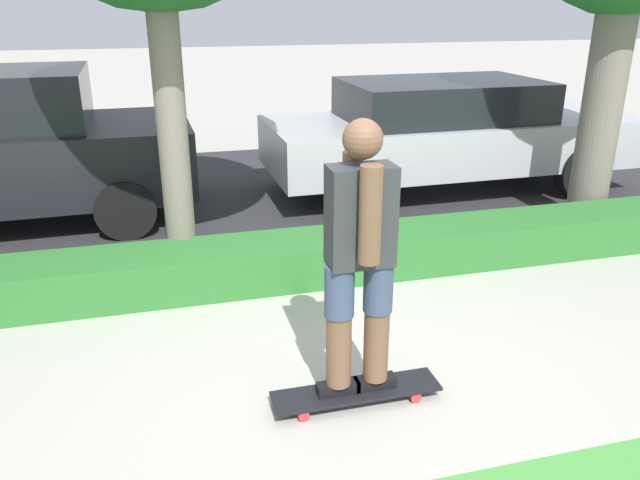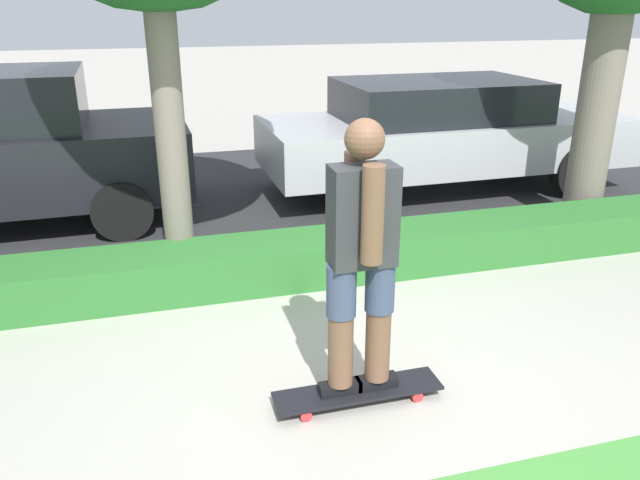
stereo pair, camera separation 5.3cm
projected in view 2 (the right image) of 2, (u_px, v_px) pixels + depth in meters
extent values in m
plane|color=#ADA89E|center=(344.00, 379.00, 4.08)|extent=(60.00, 60.00, 0.00)
cube|color=#2D2D30|center=(243.00, 196.00, 7.84)|extent=(16.30, 5.00, 0.01)
cube|color=#2D702D|center=(289.00, 260.00, 5.44)|extent=(16.30, 0.60, 0.38)
cube|color=black|center=(358.00, 391.00, 3.82)|extent=(1.04, 0.24, 0.02)
cylinder|color=red|center=(417.00, 396.00, 3.85)|extent=(0.07, 0.04, 0.07)
cylinder|color=red|center=(406.00, 380.00, 4.01)|extent=(0.07, 0.04, 0.07)
cylinder|color=red|center=(306.00, 415.00, 3.67)|extent=(0.07, 0.04, 0.07)
cylinder|color=red|center=(299.00, 398.00, 3.83)|extent=(0.07, 0.04, 0.07)
cube|color=black|center=(340.00, 388.00, 3.78)|extent=(0.26, 0.09, 0.07)
cylinder|color=brown|center=(341.00, 327.00, 3.62)|extent=(0.15, 0.15, 0.77)
cylinder|color=#3D4766|center=(341.00, 291.00, 3.54)|extent=(0.17, 0.17, 0.31)
cube|color=black|center=(376.00, 382.00, 3.84)|extent=(0.26, 0.09, 0.07)
cylinder|color=brown|center=(379.00, 321.00, 3.68)|extent=(0.15, 0.15, 0.77)
cylinder|color=#3D4766|center=(380.00, 286.00, 3.60)|extent=(0.17, 0.17, 0.31)
cube|color=#333338|center=(363.00, 216.00, 3.41)|extent=(0.37, 0.20, 0.57)
cylinder|color=brown|center=(373.00, 215.00, 3.25)|extent=(0.12, 0.12, 0.54)
cylinder|color=brown|center=(354.00, 198.00, 3.53)|extent=(0.12, 0.12, 0.54)
sphere|color=brown|center=(365.00, 139.00, 3.26)|extent=(0.22, 0.22, 0.22)
cylinder|color=#70665B|center=(169.00, 120.00, 5.10)|extent=(0.25, 0.25, 2.79)
cylinder|color=#70665B|center=(598.00, 105.00, 6.42)|extent=(0.41, 0.41, 2.60)
cube|color=black|center=(4.00, 163.00, 6.67)|extent=(3.89, 1.91, 0.75)
cylinder|color=black|center=(122.00, 210.00, 6.35)|extent=(0.61, 0.22, 0.61)
cylinder|color=black|center=(124.00, 169.00, 7.86)|extent=(0.61, 0.22, 0.61)
cube|color=#B7B7BC|center=(445.00, 141.00, 7.95)|extent=(4.63, 1.79, 0.58)
cube|color=black|center=(438.00, 99.00, 7.72)|extent=(2.41, 1.56, 0.47)
cylinder|color=black|center=(578.00, 170.00, 7.70)|extent=(0.67, 0.21, 0.67)
cylinder|color=black|center=(508.00, 143.00, 9.13)|extent=(0.67, 0.21, 0.67)
cylinder|color=black|center=(359.00, 188.00, 6.98)|extent=(0.67, 0.21, 0.67)
cylinder|color=black|center=(320.00, 156.00, 8.41)|extent=(0.67, 0.21, 0.67)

